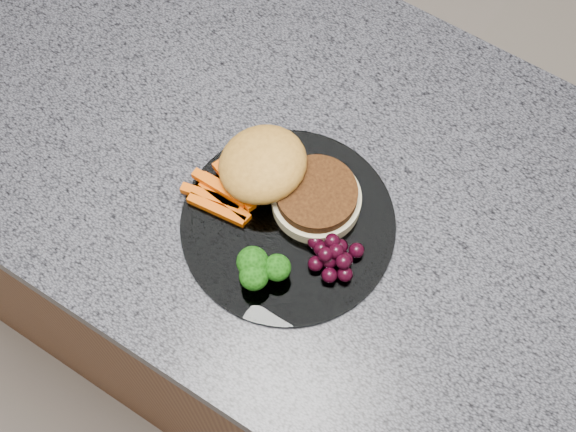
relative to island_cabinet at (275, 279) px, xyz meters
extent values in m
plane|color=gray|center=(0.00, 0.00, -0.43)|extent=(4.00, 4.00, 0.00)
cube|color=brown|center=(0.00, 0.00, 0.00)|extent=(1.20, 0.60, 0.86)
cube|color=#54555F|center=(0.00, 0.00, 0.45)|extent=(1.20, 0.60, 0.04)
cylinder|color=white|center=(0.07, -0.07, 0.47)|extent=(0.26, 0.26, 0.01)
cylinder|color=beige|center=(0.09, -0.03, 0.49)|extent=(0.12, 0.12, 0.02)
cylinder|color=#4A250E|center=(0.09, -0.03, 0.50)|extent=(0.11, 0.11, 0.02)
ellipsoid|color=#C48A31|center=(0.02, -0.04, 0.51)|extent=(0.12, 0.12, 0.06)
cube|color=#DF5303|center=(-0.01, -0.08, 0.48)|extent=(0.08, 0.01, 0.01)
cube|color=#DF5303|center=(0.00, -0.09, 0.48)|extent=(0.08, 0.02, 0.01)
cube|color=#DF5303|center=(-0.02, -0.10, 0.48)|extent=(0.08, 0.03, 0.01)
cube|color=#DF5303|center=(0.00, -0.07, 0.49)|extent=(0.08, 0.04, 0.01)
cube|color=#DF5303|center=(-0.02, -0.08, 0.49)|extent=(0.08, 0.01, 0.01)
cube|color=#DF5303|center=(-0.01, -0.11, 0.48)|extent=(0.08, 0.02, 0.01)
cylinder|color=#57822F|center=(0.07, -0.15, 0.48)|extent=(0.01, 0.01, 0.02)
ellipsoid|color=#0C3206|center=(0.07, -0.15, 0.50)|extent=(0.04, 0.04, 0.03)
cylinder|color=#57822F|center=(0.10, -0.14, 0.48)|extent=(0.01, 0.01, 0.02)
ellipsoid|color=#0C3206|center=(0.10, -0.14, 0.50)|extent=(0.03, 0.03, 0.03)
cylinder|color=#57822F|center=(0.08, -0.16, 0.48)|extent=(0.01, 0.01, 0.02)
ellipsoid|color=#0C3206|center=(0.08, -0.16, 0.50)|extent=(0.03, 0.03, 0.03)
sphere|color=black|center=(0.14, -0.09, 0.49)|extent=(0.02, 0.02, 0.02)
sphere|color=black|center=(0.16, -0.08, 0.49)|extent=(0.02, 0.02, 0.02)
sphere|color=black|center=(0.15, -0.07, 0.49)|extent=(0.02, 0.02, 0.02)
sphere|color=black|center=(0.13, -0.08, 0.49)|extent=(0.02, 0.02, 0.02)
sphere|color=black|center=(0.13, -0.10, 0.49)|extent=(0.02, 0.02, 0.02)
sphere|color=black|center=(0.15, -0.11, 0.49)|extent=(0.02, 0.02, 0.02)
sphere|color=black|center=(0.17, -0.10, 0.49)|extent=(0.02, 0.02, 0.02)
sphere|color=black|center=(0.16, -0.06, 0.49)|extent=(0.02, 0.02, 0.02)
sphere|color=black|center=(0.12, -0.08, 0.49)|extent=(0.02, 0.02, 0.02)
sphere|color=black|center=(0.15, -0.08, 0.50)|extent=(0.02, 0.02, 0.02)
sphere|color=black|center=(0.14, -0.09, 0.50)|extent=(0.02, 0.02, 0.02)
sphere|color=black|center=(0.16, -0.09, 0.50)|extent=(0.02, 0.02, 0.02)
sphere|color=black|center=(0.14, -0.07, 0.50)|extent=(0.02, 0.02, 0.02)
camera|label=1|loc=(0.29, -0.40, 1.36)|focal=50.00mm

